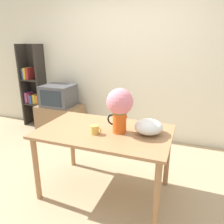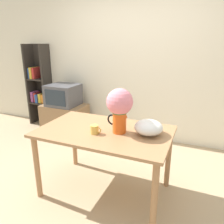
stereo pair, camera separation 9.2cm
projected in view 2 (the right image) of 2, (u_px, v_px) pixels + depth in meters
ground_plane at (92, 186)px, 2.62m from camera, size 12.00×12.00×0.00m
wall_back at (136, 64)px, 3.69m from camera, size 8.00×0.05×2.60m
table at (105, 139)px, 2.36m from camera, size 1.40×0.86×0.76m
flower_vase at (120, 106)px, 2.18m from camera, size 0.27×0.27×0.46m
coffee_mug at (95, 129)px, 2.22m from camera, size 0.12×0.08×0.09m
white_bowl at (149, 127)px, 2.20m from camera, size 0.29×0.29×0.15m
tv_stand at (65, 119)px, 4.10m from camera, size 0.79×0.51×0.55m
tv_set at (63, 95)px, 3.96m from camera, size 0.53×0.49×0.38m
bookshelf at (39, 86)px, 4.46m from camera, size 0.45×0.29×1.62m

